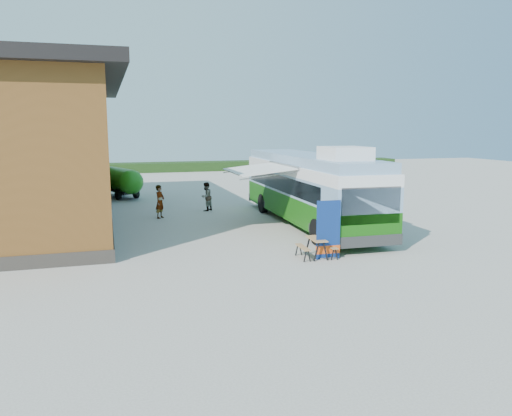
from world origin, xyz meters
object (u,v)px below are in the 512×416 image
object	(u,v)px
person_b	(206,197)
person_a	(160,202)
bus	(309,186)
banner	(328,235)
slurry_tanker	(120,180)
picnic_table	(316,243)

from	to	relation	value
person_b	person_a	bearing A→B (deg)	-14.59
bus	person_a	distance (m)	8.08
banner	person_b	world-z (taller)	banner
slurry_tanker	picnic_table	bearing A→B (deg)	-91.59
person_a	person_b	size ratio (longest dim) A/B	1.07
person_b	bus	bearing A→B (deg)	82.81
banner	person_a	size ratio (longest dim) A/B	1.22
banner	picnic_table	distance (m)	0.56
banner	person_a	distance (m)	11.59
person_a	person_b	world-z (taller)	person_a
banner	picnic_table	bearing A→B (deg)	142.01
picnic_table	slurry_tanker	distance (m)	20.29
banner	slurry_tanker	distance (m)	20.66
person_a	slurry_tanker	world-z (taller)	slurry_tanker
bus	person_a	world-z (taller)	bus
banner	person_b	distance (m)	12.24
bus	picnic_table	size ratio (longest dim) A/B	9.72
bus	person_b	world-z (taller)	bus
picnic_table	person_b	world-z (taller)	person_b
picnic_table	person_a	distance (m)	11.19
picnic_table	slurry_tanker	size ratio (longest dim) A/B	0.26
person_b	slurry_tanker	distance (m)	8.77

